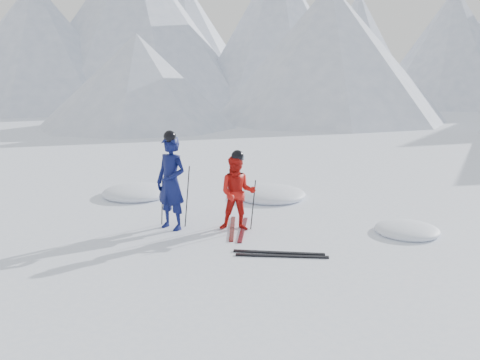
% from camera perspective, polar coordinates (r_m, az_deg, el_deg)
% --- Properties ---
extents(ground, '(160.00, 160.00, 0.00)m').
position_cam_1_polar(ground, '(10.03, 6.79, -7.30)').
color(ground, white).
rests_on(ground, ground).
extents(mountain_range, '(106.15, 62.94, 15.53)m').
position_cam_1_polar(mountain_range, '(44.84, 24.91, 15.43)').
color(mountain_range, '#B2BCD1').
rests_on(mountain_range, ground).
extents(skier_blue, '(0.83, 0.66, 2.01)m').
position_cam_1_polar(skier_blue, '(10.83, -7.74, -0.32)').
color(skier_blue, '#0B1247').
rests_on(skier_blue, ground).
extents(skier_red, '(0.92, 0.81, 1.61)m').
position_cam_1_polar(skier_red, '(10.69, -0.28, -1.47)').
color(skier_red, red).
rests_on(skier_red, ground).
extents(pole_blue_left, '(0.13, 0.09, 1.34)m').
position_cam_1_polar(pole_blue_left, '(11.17, -8.72, -1.73)').
color(pole_blue_left, black).
rests_on(pole_blue_left, ground).
extents(pole_blue_right, '(0.13, 0.08, 1.34)m').
position_cam_1_polar(pole_blue_right, '(11.02, -5.95, -1.85)').
color(pole_blue_right, black).
rests_on(pole_blue_right, ground).
extents(pole_red_left, '(0.11, 0.09, 1.07)m').
position_cam_1_polar(pole_red_left, '(11.09, -1.31, -2.41)').
color(pole_red_left, black).
rests_on(pole_red_left, ground).
extents(pole_red_right, '(0.11, 0.08, 1.07)m').
position_cam_1_polar(pole_red_right, '(10.80, 1.49, -2.80)').
color(pole_red_right, black).
rests_on(pole_red_right, ground).
extents(ski_worn_left, '(0.63, 1.64, 0.03)m').
position_cam_1_polar(ski_worn_left, '(10.95, -0.87, -5.45)').
color(ski_worn_left, black).
rests_on(ski_worn_left, ground).
extents(ski_worn_right, '(0.51, 1.67, 0.03)m').
position_cam_1_polar(ski_worn_right, '(10.87, 0.32, -5.57)').
color(ski_worn_right, black).
rests_on(ski_worn_right, ground).
extents(ski_loose_a, '(1.68, 0.46, 0.03)m').
position_cam_1_polar(ski_loose_a, '(9.56, 4.38, -8.13)').
color(ski_loose_a, black).
rests_on(ski_loose_a, ground).
extents(ski_loose_b, '(1.67, 0.52, 0.03)m').
position_cam_1_polar(ski_loose_b, '(9.40, 4.73, -8.50)').
color(ski_loose_b, black).
rests_on(ski_loose_b, ground).
extents(snow_lumps, '(8.61, 3.58, 0.41)m').
position_cam_1_polar(snow_lumps, '(13.23, -1.11, -2.40)').
color(snow_lumps, white).
rests_on(snow_lumps, ground).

